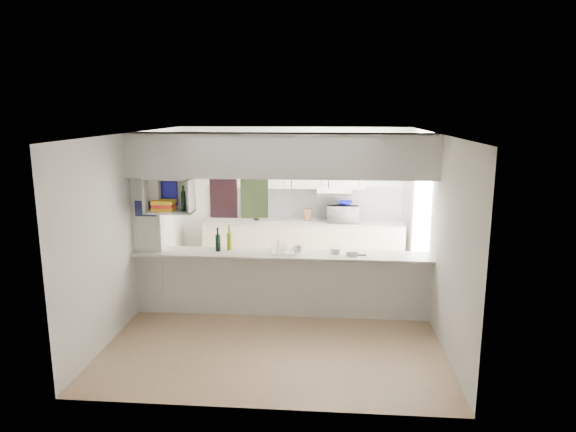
# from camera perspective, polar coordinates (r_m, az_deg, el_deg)

# --- Properties ---
(floor) EXTENTS (4.80, 4.80, 0.00)m
(floor) POSITION_cam_1_polar(r_m,az_deg,el_deg) (7.58, -0.76, -10.85)
(floor) COLOR tan
(floor) RESTS_ON ground
(ceiling) EXTENTS (4.80, 4.80, 0.00)m
(ceiling) POSITION_cam_1_polar(r_m,az_deg,el_deg) (7.00, -0.82, 9.20)
(ceiling) COLOR white
(ceiling) RESTS_ON wall_back
(wall_back) EXTENTS (4.20, 0.00, 4.20)m
(wall_back) POSITION_cam_1_polar(r_m,az_deg,el_deg) (9.52, 0.58, 2.03)
(wall_back) COLOR silver
(wall_back) RESTS_ON floor
(wall_left) EXTENTS (0.00, 4.80, 4.80)m
(wall_left) POSITION_cam_1_polar(r_m,az_deg,el_deg) (7.66, -16.63, -0.89)
(wall_left) COLOR silver
(wall_left) RESTS_ON floor
(wall_right) EXTENTS (0.00, 4.80, 4.80)m
(wall_right) POSITION_cam_1_polar(r_m,az_deg,el_deg) (7.28, 15.89, -1.49)
(wall_right) COLOR silver
(wall_right) RESTS_ON floor
(servery_partition) EXTENTS (4.20, 0.50, 2.60)m
(servery_partition) POSITION_cam_1_polar(r_m,az_deg,el_deg) (7.12, -2.19, 1.62)
(servery_partition) COLOR silver
(servery_partition) RESTS_ON floor
(cubby_shelf) EXTENTS (0.65, 0.35, 0.50)m
(cubby_shelf) POSITION_cam_1_polar(r_m,az_deg,el_deg) (7.35, -13.11, 2.04)
(cubby_shelf) COLOR white
(cubby_shelf) RESTS_ON bulkhead
(kitchen_run) EXTENTS (3.60, 0.63, 2.24)m
(kitchen_run) POSITION_cam_1_polar(r_m,az_deg,el_deg) (9.35, 1.44, -1.12)
(kitchen_run) COLOR beige
(kitchen_run) RESTS_ON floor
(microwave) EXTENTS (0.59, 0.41, 0.32)m
(microwave) POSITION_cam_1_polar(r_m,az_deg,el_deg) (9.27, 6.15, 0.31)
(microwave) COLOR white
(microwave) RESTS_ON bench_top
(bowl) EXTENTS (0.26, 0.26, 0.06)m
(bowl) POSITION_cam_1_polar(r_m,az_deg,el_deg) (9.23, 6.35, 1.45)
(bowl) COLOR #0E0C88
(bowl) RESTS_ON microwave
(dish_rack) EXTENTS (0.39, 0.31, 0.20)m
(dish_rack) POSITION_cam_1_polar(r_m,az_deg,el_deg) (7.28, -0.50, -3.47)
(dish_rack) COLOR silver
(dish_rack) RESTS_ON breakfast_bar
(cup) EXTENTS (0.17, 0.17, 0.10)m
(cup) POSITION_cam_1_polar(r_m,az_deg,el_deg) (7.21, 1.09, -3.73)
(cup) COLOR white
(cup) RESTS_ON dish_rack
(wine_bottles) EXTENTS (0.23, 0.16, 0.36)m
(wine_bottles) POSITION_cam_1_polar(r_m,az_deg,el_deg) (7.43, -7.14, -2.82)
(wine_bottles) COLOR black
(wine_bottles) RESTS_ON breakfast_bar
(plastic_tubs) EXTENTS (0.50, 0.23, 0.08)m
(plastic_tubs) POSITION_cam_1_polar(r_m,az_deg,el_deg) (7.25, 6.09, -3.96)
(plastic_tubs) COLOR silver
(plastic_tubs) RESTS_ON breakfast_bar
(utensil_jar) EXTENTS (0.10, 0.10, 0.15)m
(utensil_jar) POSITION_cam_1_polar(r_m,az_deg,el_deg) (9.40, -3.55, -0.02)
(utensil_jar) COLOR black
(utensil_jar) RESTS_ON bench_top
(knife_block) EXTENTS (0.12, 0.10, 0.22)m
(knife_block) POSITION_cam_1_polar(r_m,az_deg,el_deg) (9.34, 2.18, 0.14)
(knife_block) COLOR brown
(knife_block) RESTS_ON bench_top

